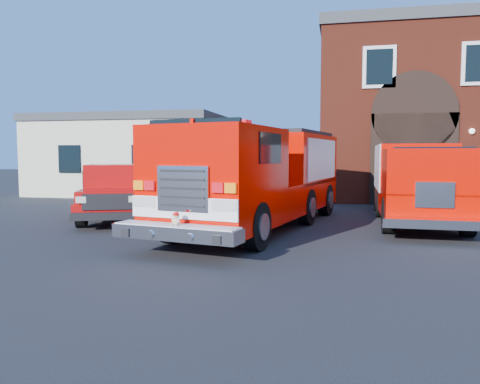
% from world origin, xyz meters
% --- Properties ---
extents(ground, '(100.00, 100.00, 0.00)m').
position_xyz_m(ground, '(0.00, 0.00, 0.00)').
color(ground, black).
rests_on(ground, ground).
extents(parking_stripe_mid, '(0.12, 3.00, 0.01)m').
position_xyz_m(parking_stripe_mid, '(6.50, 4.00, 0.00)').
color(parking_stripe_mid, yellow).
rests_on(parking_stripe_mid, ground).
extents(parking_stripe_far, '(0.12, 3.00, 0.01)m').
position_xyz_m(parking_stripe_far, '(6.50, 7.00, 0.00)').
color(parking_stripe_far, yellow).
rests_on(parking_stripe_far, ground).
extents(fire_station, '(15.20, 10.20, 8.45)m').
position_xyz_m(fire_station, '(8.99, 13.98, 4.25)').
color(fire_station, maroon).
rests_on(fire_station, ground).
extents(side_building, '(10.20, 8.20, 4.35)m').
position_xyz_m(side_building, '(-9.00, 13.00, 2.20)').
color(side_building, beige).
rests_on(side_building, ground).
extents(fire_engine, '(4.65, 10.20, 3.04)m').
position_xyz_m(fire_engine, '(0.07, 1.58, 1.57)').
color(fire_engine, black).
rests_on(fire_engine, ground).
extents(pickup_truck, '(3.98, 6.12, 1.89)m').
position_xyz_m(pickup_truck, '(-5.10, 2.44, 0.89)').
color(pickup_truck, black).
rests_on(pickup_truck, ground).
extents(secondary_truck, '(2.68, 7.96, 2.56)m').
position_xyz_m(secondary_truck, '(4.86, 3.82, 1.40)').
color(secondary_truck, black).
rests_on(secondary_truck, ground).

